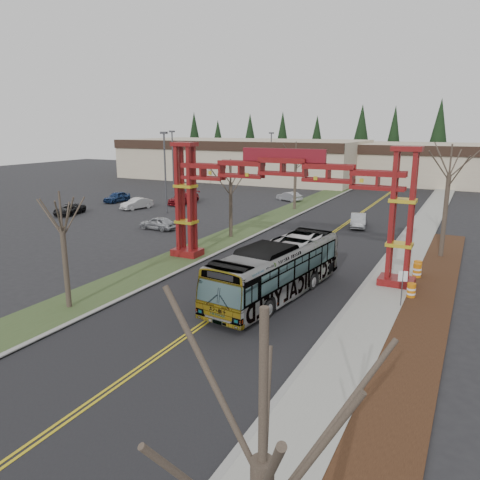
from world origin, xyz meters
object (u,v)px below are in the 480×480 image
Objects in this scene: retail_building_west at (243,159)px; light_pole_far at (271,156)px; bare_tree_median_mid at (231,183)px; bare_tree_right_far at (449,175)px; parked_car_far_a at (289,196)px; barrel_mid at (417,271)px; bare_tree_right_near at (262,464)px; light_pole_near at (165,167)px; parked_car_near_a at (158,223)px; barrel_north at (417,268)px; transit_bus at (277,270)px; barrel_south at (411,291)px; parked_car_near_b at (137,204)px; parked_car_near_c at (69,209)px; street_sign at (402,282)px; retail_building_east at (467,165)px; silver_sedan at (358,220)px; light_pole_mid at (173,157)px; bare_tree_median_near at (62,227)px; parked_car_mid_b at (117,197)px; bare_tree_median_far at (296,161)px; parked_car_mid_a at (184,198)px; gateway_arch at (283,187)px.

light_pole_far is (10.40, -10.37, 1.49)m from retail_building_west.
bare_tree_median_mid is 0.79× the size of light_pole_far.
bare_tree_right_far reaches higher than retail_building_west.
parked_car_far_a reaches higher than barrel_mid.
light_pole_near is at bearing 127.21° from bare_tree_right_near.
parked_car_near_a is 3.75× the size of barrel_north.
retail_building_west is 40.20m from light_pole_near.
transit_bus is 3.10× the size of parked_car_near_a.
barrel_south is (39.14, -55.83, -3.28)m from retail_building_west.
parked_car_near_b reaches higher than barrel_south.
barrel_mid is at bearing -23.00° from light_pole_near.
light_pole_near is at bearing -8.30° from parked_car_far_a.
bare_tree_right_near reaches higher than transit_bus.
parked_car_near_c is 0.47× the size of light_pole_near.
bare_tree_median_mid is (8.04, 0.39, 4.39)m from parked_car_near_a.
light_pole_far is at bearing 121.02° from street_sign.
retail_building_east is at bearing 156.96° from parked_car_near_a.
transit_bus is 2.86× the size of silver_sedan.
parked_car_far_a reaches higher than barrel_north.
bare_tree_right_far reaches higher than bare_tree_median_mid.
retail_building_west is at bearing 125.03° from barrel_south.
bare_tree_right_far reaches higher than barrel_south.
light_pole_mid is at bearing 145.80° from silver_sedan.
retail_building_east is at bearing 39.17° from light_pole_mid.
retail_building_east is 8.58× the size of parked_car_near_c.
light_pole_far reaches higher than retail_building_west.
light_pole_far is (-21.40, 48.74, 3.58)m from transit_bus.
bare_tree_right_near is at bearing -36.46° from bare_tree_median_near.
barrel_north reaches higher than barrel_south.
parked_car_near_c is 4.19× the size of barrel_mid.
parked_car_mid_b is 23.59m from parked_car_far_a.
parked_car_near_a is at bearing -175.98° from bare_tree_right_far.
bare_tree_right_near is 0.92× the size of bare_tree_right_far.
bare_tree_right_near is (35.66, -41.02, 5.32)m from parked_car_near_b.
bare_tree_right_near is at bearing -87.89° from barrel_mid.
bare_tree_right_far is at bearing 79.32° from barrel_north.
transit_bus is at bearing -61.72° from retail_building_west.
transit_bus is 1.45× the size of bare_tree_median_far.
parked_car_mid_a is 8.28m from light_pole_near.
parked_car_far_a is at bearing 120.41° from street_sign.
light_pole_far is at bearing 63.61° from parked_car_mid_b.
bare_tree_median_far is (22.23, 15.24, 5.36)m from parked_car_near_c.
gateway_arch is at bearing -161.07° from barrel_north.
gateway_arch is at bearing -60.93° from retail_building_west.
parked_car_mid_a is at bearing 148.81° from barrel_mid.
parked_car_near_b is at bearing -127.52° from retail_building_east.
light_pole_near is 1.00× the size of light_pole_mid.
gateway_arch is 27.40m from bare_tree_right_near.
bare_tree_median_mid reaches higher than parked_car_near_b.
barrel_north is (40.55, -15.59, -0.19)m from parked_car_mid_b.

